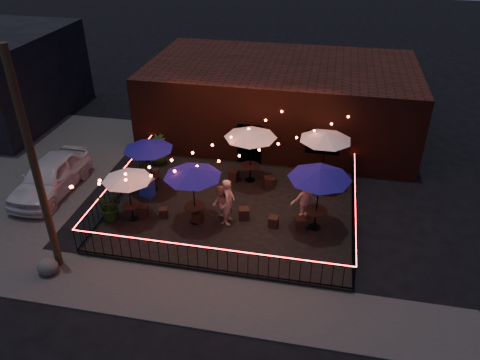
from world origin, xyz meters
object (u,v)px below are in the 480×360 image
object	(u,v)px
cafe_table_0	(127,177)
cooler	(147,187)
cafe_table_3	(251,134)
boulder	(48,267)
utility_pole	(35,169)
cafe_table_2	(193,173)
cafe_table_4	(320,175)
cafe_table_5	(326,137)
cafe_table_1	(148,146)

from	to	relation	value
cafe_table_0	cooler	size ratio (longest dim) A/B	2.93
cafe_table_3	boulder	world-z (taller)	cafe_table_3
utility_pole	cafe_table_2	size ratio (longest dim) A/B	2.81
cafe_table_2	cafe_table_4	distance (m)	4.80
cafe_table_4	cafe_table_5	xyz separation A→B (m)	(0.07, 3.53, -0.11)
cafe_table_2	cafe_table_4	xyz separation A→B (m)	(4.77, 0.56, 0.16)
boulder	cafe_table_4	bearing A→B (deg)	25.96
cafe_table_2	cafe_table_3	xyz separation A→B (m)	(1.59, 3.64, 0.08)
utility_pole	cafe_table_5	distance (m)	11.75
cafe_table_2	cooler	bearing A→B (deg)	150.74
cafe_table_5	utility_pole	bearing A→B (deg)	-140.57
cafe_table_1	cafe_table_3	world-z (taller)	cafe_table_3
boulder	cafe_table_0	bearing A→B (deg)	64.12
utility_pole	cafe_table_2	world-z (taller)	utility_pole
cafe_table_1	cafe_table_5	size ratio (longest dim) A/B	0.83
cafe_table_2	boulder	size ratio (longest dim) A/B	3.43
cafe_table_2	cafe_table_5	size ratio (longest dim) A/B	0.94
utility_pole	cafe_table_1	bearing A→B (deg)	73.16
cafe_table_0	cafe_table_2	size ratio (longest dim) A/B	0.88
cafe_table_4	cafe_table_2	bearing A→B (deg)	-173.24
cafe_table_5	boulder	distance (m)	12.27
cafe_table_2	cafe_table_3	bearing A→B (deg)	66.41
cafe_table_0	boulder	distance (m)	4.31
cooler	cafe_table_5	bearing A→B (deg)	36.81
cafe_table_4	boulder	distance (m)	10.31
cafe_table_1	cafe_table_2	world-z (taller)	cafe_table_2
cafe_table_0	cafe_table_1	xyz separation A→B (m)	(0.00, 2.29, 0.19)
cafe_table_1	cafe_table_2	distance (m)	3.24
cafe_table_4	cafe_table_0	bearing A→B (deg)	-173.15
cafe_table_2	cafe_table_3	world-z (taller)	cafe_table_3
cafe_table_0	cafe_table_5	xyz separation A→B (m)	(7.40, 4.41, 0.35)
cafe_table_0	cafe_table_5	world-z (taller)	cafe_table_5
cafe_table_1	boulder	xyz separation A→B (m)	(-1.71, -5.81, -2.00)
cafe_table_1	cafe_table_3	bearing A→B (deg)	21.77
utility_pole	cooler	size ratio (longest dim) A/B	9.33
cafe_table_2	cafe_table_1	bearing A→B (deg)	142.31
utility_pole	cafe_table_1	xyz separation A→B (m)	(1.60, 5.29, -1.68)
cafe_table_2	cafe_table_0	bearing A→B (deg)	-172.97
cafe_table_3	cafe_table_4	distance (m)	4.42
cafe_table_2	boulder	distance (m)	6.12
cafe_table_0	cafe_table_5	bearing A→B (deg)	30.79
utility_pole	cafe_table_2	bearing A→B (deg)	38.48
cafe_table_2	cafe_table_5	distance (m)	6.34
cafe_table_0	cafe_table_4	size ratio (longest dim) A/B	0.94
cafe_table_3	cafe_table_1	bearing A→B (deg)	-158.23
cafe_table_2	cooler	world-z (taller)	cafe_table_2
cafe_table_2	boulder	xyz separation A→B (m)	(-4.27, -3.84, -2.11)
cafe_table_4	boulder	size ratio (longest dim) A/B	3.22
cafe_table_2	cafe_table_5	xyz separation A→B (m)	(4.84, 4.09, 0.05)
cafe_table_3	utility_pole	bearing A→B (deg)	-129.63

